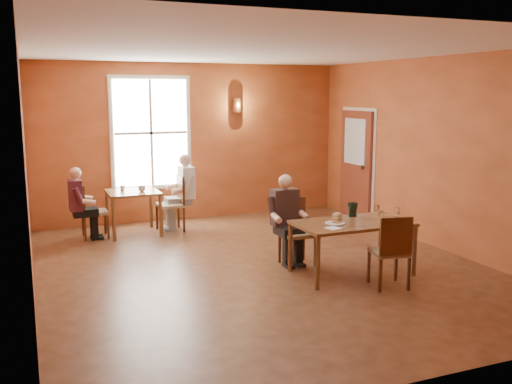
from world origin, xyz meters
name	(u,v)px	position (x,y,z in m)	size (l,w,h in m)	color
ground	(261,267)	(0.00, 0.00, 0.00)	(6.00, 7.00, 0.01)	brown
wall_back	(192,142)	(0.00, 3.50, 1.50)	(6.00, 0.04, 3.00)	brown
wall_front	(427,210)	(0.00, -3.50, 1.50)	(6.00, 0.04, 3.00)	brown
wall_left	(26,173)	(-3.00, 0.00, 1.50)	(0.04, 7.00, 3.00)	brown
wall_right	(438,153)	(3.00, 0.00, 1.50)	(0.04, 7.00, 3.00)	brown
ceiling	(262,50)	(0.00, 0.00, 3.00)	(6.00, 7.00, 0.04)	white
window	(151,133)	(-0.80, 3.45, 1.70)	(1.36, 0.10, 1.96)	white
door	(355,165)	(2.94, 2.30, 1.05)	(0.12, 1.04, 2.10)	maroon
wall_sconce	(237,105)	(0.90, 3.40, 2.20)	(0.16, 0.16, 0.28)	brown
main_table	(352,248)	(1.02, -0.73, 0.36)	(1.54, 0.87, 0.72)	brown
chair_diner_main	(297,232)	(0.52, -0.08, 0.48)	(0.42, 0.42, 0.95)	#462713
diner_main	(299,223)	(0.52, -0.11, 0.62)	(0.50, 0.50, 1.24)	black
chair_empty	(389,251)	(1.18, -1.35, 0.47)	(0.42, 0.42, 0.94)	brown
plate_food	(335,223)	(0.74, -0.75, 0.74)	(0.26, 0.26, 0.03)	white
sandwich	(337,218)	(0.82, -0.67, 0.78)	(0.09, 0.09, 0.11)	tan
goblet_a	(377,211)	(1.50, -0.60, 0.82)	(0.07, 0.07, 0.18)	white
goblet_b	(397,213)	(1.66, -0.83, 0.81)	(0.07, 0.07, 0.18)	white
goblet_c	(381,216)	(1.37, -0.88, 0.81)	(0.07, 0.07, 0.18)	silver
menu_stand	(353,210)	(1.20, -0.45, 0.83)	(0.12, 0.06, 0.20)	black
knife	(359,227)	(0.96, -1.00, 0.73)	(0.19, 0.02, 0.00)	silver
napkin	(333,228)	(0.60, -0.96, 0.73)	(0.17, 0.17, 0.01)	white
sunglasses	(402,223)	(1.59, -1.05, 0.73)	(0.13, 0.04, 0.02)	black
second_table	(133,213)	(-1.32, 2.62, 0.38)	(0.86, 0.86, 0.76)	brown
chair_diner_white	(170,204)	(-0.67, 2.62, 0.49)	(0.44, 0.44, 0.99)	brown
diner_white	(171,195)	(-0.64, 2.62, 0.66)	(0.52, 0.52, 1.31)	silver
chair_diner_maroon	(95,211)	(-1.97, 2.62, 0.46)	(0.41, 0.41, 0.93)	#472D16
diner_maroon	(93,203)	(-2.00, 2.62, 0.60)	(0.48, 0.48, 1.19)	#5D1312
cup_a	(142,189)	(-1.18, 2.54, 0.81)	(0.12, 0.12, 0.10)	silver
cup_b	(122,188)	(-1.48, 2.72, 0.81)	(0.09, 0.09, 0.09)	silver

